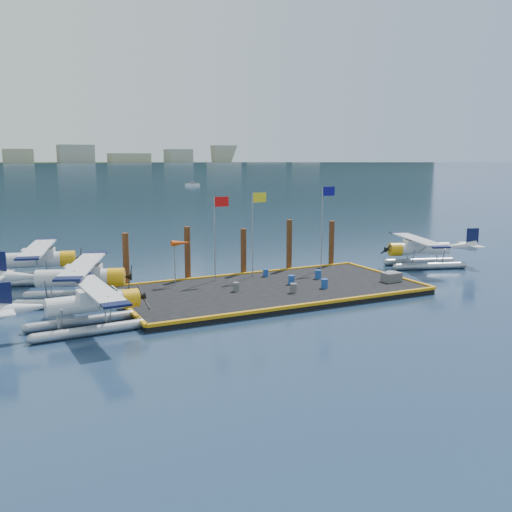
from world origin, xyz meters
The scene contains 24 objects.
ground centered at (0.00, 0.00, 0.00)m, with size 4000.00×4000.00×0.00m, color #162A44.
dock centered at (0.00, 0.00, 0.20)m, with size 20.00×10.00×0.40m, color black.
dock_bumpers centered at (0.00, 0.00, 0.49)m, with size 20.25×10.25×0.18m, color #C1800B, non-canonical shape.
far_backdrop centered at (239.91, 1737.52, 9.45)m, with size 3050.00×2050.00×810.00m.
seaplane_a centered at (-12.49, -3.13, 1.33)m, with size 7.81×8.61×3.06m.
seaplane_b centered at (-12.16, 3.00, 1.49)m, with size 8.91×9.46×3.41m.
seaplane_c centered at (-14.11, 10.75, 1.52)m, with size 9.11×9.85×3.49m.
seaplane_d centered at (15.70, 2.73, 1.41)m, with size 8.43×9.02×3.23m.
drum_0 centered at (-2.53, 0.06, 0.70)m, with size 0.43×0.43×0.60m, color #555459.
drum_1 centered at (3.21, -1.76, 0.72)m, with size 0.45×0.45×0.63m, color #1A4293.
drum_2 centered at (1.81, 0.31, 0.71)m, with size 0.45×0.45×0.63m, color #1A4293.
drum_3 centered at (0.67, -1.96, 0.71)m, with size 0.44×0.44×0.62m, color #555459.
drum_4 centered at (4.47, 1.04, 0.72)m, with size 0.45×0.45×0.64m, color #1A4293.
drum_5 centered at (1.39, 3.42, 0.68)m, with size 0.40×0.40×0.56m, color #1A4293.
crate centered at (8.65, -2.10, 0.72)m, with size 1.30×0.87×0.65m, color #555459.
flagpole_red centered at (-2.29, 3.80, 4.40)m, with size 1.14×0.08×6.00m.
flagpole_yellow centered at (0.70, 3.80, 4.51)m, with size 1.14×0.08×6.20m.
flagpole_blue centered at (6.70, 3.80, 4.69)m, with size 1.14×0.08×6.50m.
windsock centered at (-5.03, 3.80, 3.23)m, with size 1.40×0.44×3.12m.
piling_0 centered at (-8.50, 5.40, 2.00)m, with size 0.44×0.44×4.00m, color #411F12.
piling_1 centered at (-4.00, 5.40, 2.10)m, with size 0.44×0.44×4.20m, color #411F12.
piling_2 centered at (0.50, 5.40, 1.90)m, with size 0.44×0.44×3.80m, color #411F12.
piling_3 centered at (4.50, 5.40, 2.15)m, with size 0.44×0.44×4.30m, color #411F12.
piling_4 centered at (8.50, 5.40, 2.00)m, with size 0.44×0.44×4.00m, color #411F12.
Camera 1 is at (-17.55, -33.50, 9.17)m, focal length 40.00 mm.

